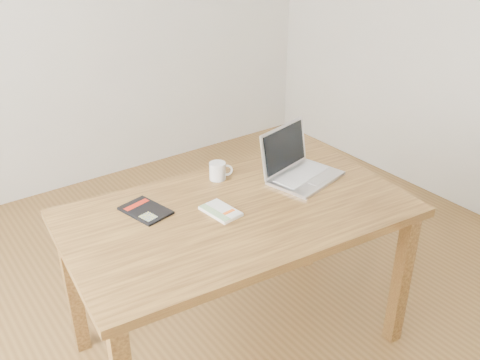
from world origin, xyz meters
TOP-DOWN VIEW (x-y plane):
  - room at (-0.07, 0.00)m, footprint 4.04×4.04m
  - desk at (-0.03, -0.06)m, footprint 1.53×0.97m
  - white_guidebook at (-0.11, -0.04)m, footprint 0.12×0.18m
  - black_guidebook at (-0.36, 0.15)m, footprint 0.18×0.23m
  - laptop at (0.37, 0.02)m, footprint 0.38×0.34m
  - coffee_mug at (0.05, 0.22)m, footprint 0.11×0.08m

SIDE VIEW (x-z plane):
  - desk at x=-0.03m, z-range 0.29..1.04m
  - black_guidebook at x=-0.36m, z-range 0.75..0.76m
  - white_guidebook at x=-0.11m, z-range 0.75..0.76m
  - coffee_mug at x=0.05m, z-range 0.75..0.83m
  - laptop at x=0.37m, z-range 0.68..0.91m
  - room at x=-0.07m, z-range 0.01..2.71m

